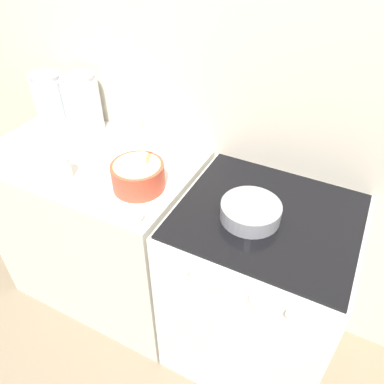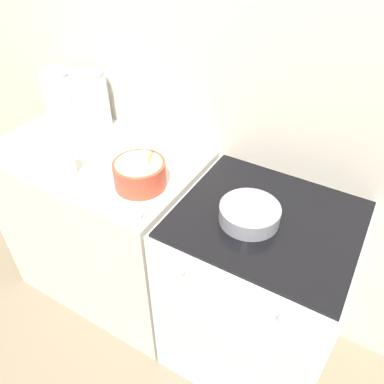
# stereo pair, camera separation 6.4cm
# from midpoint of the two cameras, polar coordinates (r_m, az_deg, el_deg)

# --- Properties ---
(ground_plane) EXTENTS (12.00, 12.00, 0.00)m
(ground_plane) POSITION_cam_midpoint_polar(r_m,az_deg,el_deg) (2.06, -6.25, -24.47)
(ground_plane) COLOR gray
(wall_back) EXTENTS (4.93, 0.05, 2.40)m
(wall_back) POSITION_cam_midpoint_polar(r_m,az_deg,el_deg) (1.60, 3.09, 15.65)
(wall_back) COLOR beige
(wall_back) RESTS_ON ground_plane
(countertop_cabinet) EXTENTS (0.97, 0.61, 0.90)m
(countertop_cabinet) POSITION_cam_midpoint_polar(r_m,az_deg,el_deg) (2.03, -14.24, -5.46)
(countertop_cabinet) COLOR silver
(countertop_cabinet) RESTS_ON ground_plane
(stove) EXTENTS (0.68, 0.62, 0.90)m
(stove) POSITION_cam_midpoint_polar(r_m,az_deg,el_deg) (1.73, 8.56, -14.50)
(stove) COLOR white
(stove) RESTS_ON ground_plane
(mixing_bowl) EXTENTS (0.21, 0.21, 0.31)m
(mixing_bowl) POSITION_cam_midpoint_polar(r_m,az_deg,el_deg) (1.48, -9.45, 2.56)
(mixing_bowl) COLOR #D84C33
(mixing_bowl) RESTS_ON countertop_cabinet
(baking_pan) EXTENTS (0.22, 0.22, 0.06)m
(baking_pan) POSITION_cam_midpoint_polar(r_m,az_deg,el_deg) (1.35, 7.61, -2.88)
(baking_pan) COLOR gray
(baking_pan) RESTS_ON stove
(storage_jar_left) EXTENTS (0.17, 0.17, 0.24)m
(storage_jar_left) POSITION_cam_midpoint_polar(r_m,az_deg,el_deg) (2.06, -21.43, 12.76)
(storage_jar_left) COLOR silver
(storage_jar_left) RESTS_ON countertop_cabinet
(storage_jar_middle) EXTENTS (0.17, 0.17, 0.28)m
(storage_jar_middle) POSITION_cam_midpoint_polar(r_m,az_deg,el_deg) (1.92, -17.18, 12.27)
(storage_jar_middle) COLOR silver
(storage_jar_middle) RESTS_ON countertop_cabinet
(tin_can) EXTENTS (0.07, 0.07, 0.10)m
(tin_can) POSITION_cam_midpoint_polar(r_m,az_deg,el_deg) (1.62, -20.26, 3.38)
(tin_can) COLOR silver
(tin_can) RESTS_ON countertop_cabinet
(recipe_page) EXTENTS (0.29, 0.33, 0.01)m
(recipe_page) POSITION_cam_midpoint_polar(r_m,az_deg,el_deg) (1.49, -11.06, -0.32)
(recipe_page) COLOR white
(recipe_page) RESTS_ON countertop_cabinet
(measuring_spoon) EXTENTS (0.12, 0.04, 0.04)m
(measuring_spoon) POSITION_cam_midpoint_polar(r_m,az_deg,el_deg) (1.37, -9.81, -3.59)
(measuring_spoon) COLOR white
(measuring_spoon) RESTS_ON countertop_cabinet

